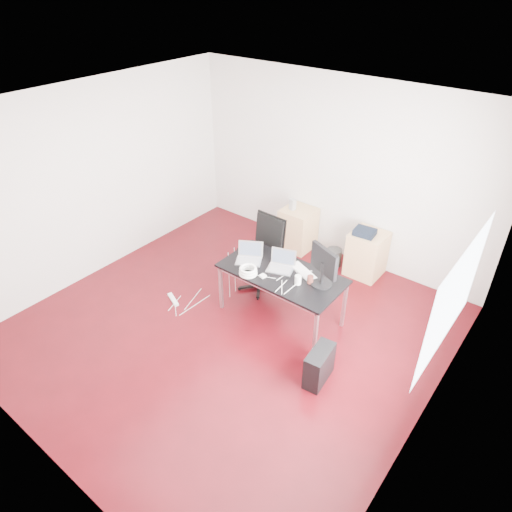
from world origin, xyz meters
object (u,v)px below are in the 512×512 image
Objects in this scene: filing_cabinet_left at (298,229)px; pc_tower at (319,366)px; desk at (282,276)px; office_chair at (263,250)px; filing_cabinet_right at (367,254)px.

filing_cabinet_left is 2.90m from pc_tower.
desk is 1.26m from pc_tower.
office_chair reaches higher than filing_cabinet_right.
office_chair is at bearing -80.76° from filing_cabinet_left.
desk is at bearing 141.19° from pc_tower.
office_chair is 1.25m from filing_cabinet_left.
office_chair is (-0.62, 0.43, -0.07)m from desk.
desk is at bearing -32.51° from office_chair.
desk is 2.29× the size of filing_cabinet_right.
office_chair is 1.54× the size of filing_cabinet_right.
desk is 3.56× the size of pc_tower.
office_chair is 1.97m from pc_tower.
filing_cabinet_right is (1.24, 0.00, 0.00)m from filing_cabinet_left.
pc_tower is (0.99, -0.63, -0.46)m from desk.
filing_cabinet_right is 1.56× the size of pc_tower.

